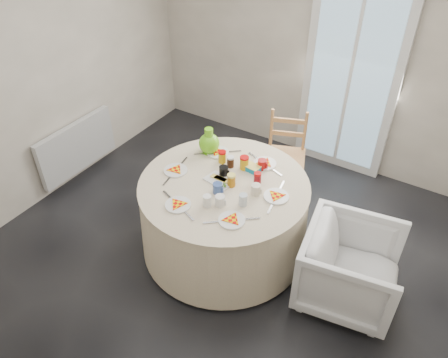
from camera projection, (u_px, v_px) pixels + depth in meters
The scene contains 14 objects.
floor at pixel (217, 254), 4.03m from camera, with size 4.00×4.00×0.00m, color black.
wall_back at pixel (320, 48), 4.56m from camera, with size 4.00×0.02×2.60m, color #BCB5A3.
wall_left at pixel (36, 73), 4.07m from camera, with size 0.02×4.00×2.60m, color #BCB5A3.
glass_door at pixel (351, 80), 4.52m from camera, with size 1.00×0.08×2.10m, color silver.
radiator at pixel (77, 147), 4.74m from camera, with size 0.07×1.00×0.55m, color silver.
table at pixel (224, 217), 3.87m from camera, with size 1.48×1.48×0.75m, color beige.
wooden_chair at pixel (285, 155), 4.47m from camera, with size 0.40×0.38×0.90m, color #B58B47, non-canonical shape.
armchair at pixel (351, 264), 3.42m from camera, with size 0.73×0.69×0.75m, color silver.
place_settings at pixel (224, 182), 3.63m from camera, with size 1.12×1.12×0.02m, color white, non-canonical shape.
jar_cluster at pixel (238, 165), 3.73m from camera, with size 0.47×0.23×0.14m, color #933E1F, non-canonical shape.
butter_tub at pixel (253, 167), 3.77m from camera, with size 0.13×0.09×0.05m, color #0A84B4.
green_pitcher at pixel (209, 141), 3.94m from camera, with size 0.19×0.19×0.24m, color #65C517, non-canonical shape.
cheese_platter at pixel (219, 179), 3.66m from camera, with size 0.24×0.16×0.03m, color white, non-canonical shape.
mugs_glasses at pixel (235, 184), 3.54m from camera, with size 0.59×0.59×0.11m, color gray, non-canonical shape.
Camera 1 is at (1.51, -2.30, 3.02)m, focal length 35.00 mm.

